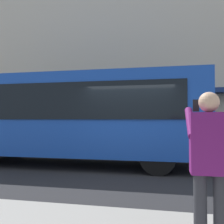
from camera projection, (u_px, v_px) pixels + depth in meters
name	position (u px, v px, depth m)	size (l,w,h in m)	color
ground_plane	(132.00, 172.00, 7.51)	(60.00, 60.00, 0.00)	#232326
building_facade_far	(147.00, 41.00, 14.32)	(28.00, 1.55, 12.00)	beige
red_bus	(70.00, 116.00, 8.78)	(9.05, 2.54, 3.08)	#1947AD
pedestrian_photographer	(210.00, 158.00, 2.72)	(0.53, 0.52, 1.70)	#2D2D33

